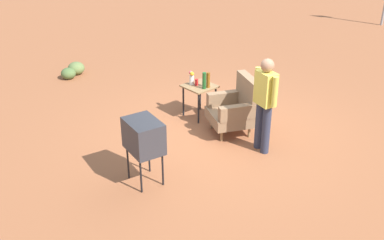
{
  "coord_description": "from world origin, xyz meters",
  "views": [
    {
      "loc": [
        5.04,
        -5.22,
        3.85
      ],
      "look_at": [
        0.18,
        -0.95,
        0.65
      ],
      "focal_mm": 41.44,
      "sensor_mm": 36.0,
      "label": 1
    }
  ],
  "objects_px": {
    "soda_can_red": "(197,82)",
    "flower_vase": "(192,77)",
    "armchair": "(236,107)",
    "bottle_wine_green": "(204,81)",
    "side_table": "(199,90)",
    "bottle_tall_amber": "(208,80)",
    "person_standing": "(265,100)",
    "tv_on_stand": "(144,136)"
  },
  "relations": [
    {
      "from": "side_table",
      "to": "bottle_wine_green",
      "type": "relative_size",
      "value": 2.04
    },
    {
      "from": "side_table",
      "to": "soda_can_red",
      "type": "xyz_separation_m",
      "value": [
        -0.05,
        -0.03,
        0.16
      ]
    },
    {
      "from": "bottle_tall_amber",
      "to": "person_standing",
      "type": "bearing_deg",
      "value": -6.01
    },
    {
      "from": "flower_vase",
      "to": "side_table",
      "type": "bearing_deg",
      "value": 29.37
    },
    {
      "from": "armchair",
      "to": "soda_can_red",
      "type": "relative_size",
      "value": 8.69
    },
    {
      "from": "armchair",
      "to": "bottle_wine_green",
      "type": "distance_m",
      "value": 0.83
    },
    {
      "from": "person_standing",
      "to": "flower_vase",
      "type": "relative_size",
      "value": 6.19
    },
    {
      "from": "side_table",
      "to": "bottle_tall_amber",
      "type": "distance_m",
      "value": 0.31
    },
    {
      "from": "armchair",
      "to": "soda_can_red",
      "type": "xyz_separation_m",
      "value": [
        -0.99,
        -0.08,
        0.21
      ]
    },
    {
      "from": "bottle_wine_green",
      "to": "soda_can_red",
      "type": "bearing_deg",
      "value": 177.73
    },
    {
      "from": "tv_on_stand",
      "to": "bottle_tall_amber",
      "type": "relative_size",
      "value": 3.43
    },
    {
      "from": "person_standing",
      "to": "bottle_tall_amber",
      "type": "relative_size",
      "value": 5.47
    },
    {
      "from": "person_standing",
      "to": "side_table",
      "type": "bearing_deg",
      "value": 176.61
    },
    {
      "from": "bottle_tall_amber",
      "to": "armchair",
      "type": "bearing_deg",
      "value": -0.68
    },
    {
      "from": "side_table",
      "to": "person_standing",
      "type": "xyz_separation_m",
      "value": [
        1.7,
        -0.1,
        0.38
      ]
    },
    {
      "from": "soda_can_red",
      "to": "bottle_wine_green",
      "type": "bearing_deg",
      "value": -2.27
    },
    {
      "from": "side_table",
      "to": "flower_vase",
      "type": "distance_m",
      "value": 0.29
    },
    {
      "from": "bottle_wine_green",
      "to": "bottle_tall_amber",
      "type": "relative_size",
      "value": 1.07
    },
    {
      "from": "tv_on_stand",
      "to": "flower_vase",
      "type": "height_order",
      "value": "tv_on_stand"
    },
    {
      "from": "side_table",
      "to": "bottle_tall_amber",
      "type": "bearing_deg",
      "value": 18.45
    },
    {
      "from": "person_standing",
      "to": "soda_can_red",
      "type": "height_order",
      "value": "person_standing"
    },
    {
      "from": "armchair",
      "to": "side_table",
      "type": "relative_size",
      "value": 1.63
    },
    {
      "from": "person_standing",
      "to": "bottle_wine_green",
      "type": "xyz_separation_m",
      "value": [
        -1.53,
        0.06,
        -0.13
      ]
    },
    {
      "from": "tv_on_stand",
      "to": "person_standing",
      "type": "relative_size",
      "value": 0.63
    },
    {
      "from": "person_standing",
      "to": "bottle_tall_amber",
      "type": "bearing_deg",
      "value": 173.99
    },
    {
      "from": "bottle_wine_green",
      "to": "bottle_tall_amber",
      "type": "xyz_separation_m",
      "value": [
        0.01,
        0.1,
        -0.01
      ]
    },
    {
      "from": "soda_can_red",
      "to": "flower_vase",
      "type": "distance_m",
      "value": 0.13
    },
    {
      "from": "tv_on_stand",
      "to": "person_standing",
      "type": "distance_m",
      "value": 2.13
    },
    {
      "from": "soda_can_red",
      "to": "flower_vase",
      "type": "relative_size",
      "value": 0.46
    },
    {
      "from": "soda_can_red",
      "to": "person_standing",
      "type": "bearing_deg",
      "value": -2.35
    },
    {
      "from": "armchair",
      "to": "person_standing",
      "type": "relative_size",
      "value": 0.65
    },
    {
      "from": "flower_vase",
      "to": "person_standing",
      "type": "bearing_deg",
      "value": -0.66
    },
    {
      "from": "side_table",
      "to": "tv_on_stand",
      "type": "distance_m",
      "value": 2.47
    },
    {
      "from": "tv_on_stand",
      "to": "armchair",
      "type": "bearing_deg",
      "value": 96.13
    },
    {
      "from": "soda_can_red",
      "to": "bottle_wine_green",
      "type": "xyz_separation_m",
      "value": [
        0.23,
        -0.01,
        0.1
      ]
    },
    {
      "from": "person_standing",
      "to": "soda_can_red",
      "type": "xyz_separation_m",
      "value": [
        -1.76,
        0.07,
        -0.23
      ]
    },
    {
      "from": "flower_vase",
      "to": "bottle_wine_green",
      "type": "bearing_deg",
      "value": 7.6
    },
    {
      "from": "armchair",
      "to": "flower_vase",
      "type": "distance_m",
      "value": 1.13
    },
    {
      "from": "armchair",
      "to": "bottle_tall_amber",
      "type": "xyz_separation_m",
      "value": [
        -0.76,
        0.01,
        0.3
      ]
    },
    {
      "from": "armchair",
      "to": "soda_can_red",
      "type": "height_order",
      "value": "armchair"
    },
    {
      "from": "side_table",
      "to": "flower_vase",
      "type": "bearing_deg",
      "value": -150.63
    },
    {
      "from": "armchair",
      "to": "side_table",
      "type": "distance_m",
      "value": 0.94
    }
  ]
}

